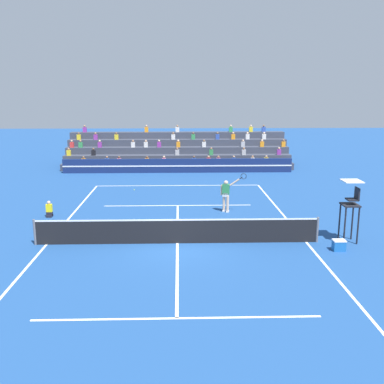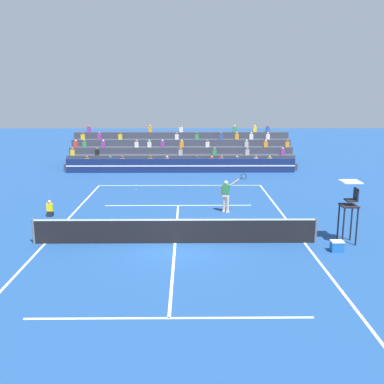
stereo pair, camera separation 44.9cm
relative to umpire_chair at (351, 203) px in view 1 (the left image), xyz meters
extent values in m
plane|color=navy|center=(-7.31, 0.00, -1.72)|extent=(120.00, 120.00, 0.00)
cube|color=white|center=(-7.31, 11.90, -1.71)|extent=(11.00, 0.10, 0.01)
cube|color=white|center=(-12.81, 0.00, -1.71)|extent=(0.10, 23.80, 0.01)
cube|color=white|center=(-1.81, 0.00, -1.71)|extent=(0.10, 23.80, 0.01)
cube|color=white|center=(-7.31, -6.43, -1.71)|extent=(8.25, 0.10, 0.01)
cube|color=white|center=(-7.31, 6.43, -1.71)|extent=(8.25, 0.10, 0.01)
cube|color=white|center=(-7.31, 0.00, -1.71)|extent=(0.10, 12.85, 0.01)
cylinder|color=slate|center=(-13.26, 0.00, -1.17)|extent=(0.10, 0.10, 1.10)
cylinder|color=slate|center=(-1.36, 0.00, -1.17)|extent=(0.10, 0.10, 1.10)
cube|color=black|center=(-7.31, 0.00, -1.22)|extent=(11.90, 0.02, 1.00)
cube|color=white|center=(-7.31, 0.00, -0.69)|extent=(11.90, 0.04, 0.06)
cube|color=navy|center=(-7.31, 16.88, -1.17)|extent=(18.00, 0.24, 1.10)
cube|color=white|center=(-7.31, 16.75, -1.17)|extent=(18.00, 0.02, 0.10)
cube|color=#383D4C|center=(-7.31, 18.16, -1.44)|extent=(18.88, 0.95, 0.55)
cube|color=#2D4CA5|center=(-6.00, 17.99, -0.95)|extent=(0.32, 0.22, 0.44)
sphere|color=brown|center=(-6.00, 17.99, -0.63)|extent=(0.18, 0.18, 0.18)
cube|color=orange|center=(-9.80, 17.99, -0.95)|extent=(0.32, 0.22, 0.44)
sphere|color=brown|center=(-9.80, 17.99, -0.63)|extent=(0.18, 0.18, 0.18)
cube|color=yellow|center=(-0.11, 17.99, -0.95)|extent=(0.32, 0.22, 0.44)
sphere|color=tan|center=(-0.11, 17.99, -0.63)|extent=(0.18, 0.18, 0.18)
cube|color=pink|center=(-12.06, 17.99, -0.95)|extent=(0.32, 0.22, 0.44)
sphere|color=brown|center=(-12.06, 17.99, -0.63)|extent=(0.18, 0.18, 0.18)
cube|color=#2D4CA5|center=(-13.02, 17.99, -0.95)|extent=(0.32, 0.22, 0.44)
sphere|color=#9E7051|center=(-13.02, 17.99, -0.63)|extent=(0.18, 0.18, 0.18)
cube|color=#2D4CA5|center=(-2.76, 17.99, -0.95)|extent=(0.32, 0.22, 0.44)
sphere|color=tan|center=(-2.76, 17.99, -0.63)|extent=(0.18, 0.18, 0.18)
cube|color=orange|center=(-14.91, 17.99, -0.95)|extent=(0.32, 0.22, 0.44)
sphere|color=brown|center=(-14.91, 17.99, -0.63)|extent=(0.18, 0.18, 0.18)
cube|color=red|center=(-4.82, 17.99, -0.95)|extent=(0.32, 0.22, 0.44)
sphere|color=tan|center=(-4.82, 17.99, -0.63)|extent=(0.18, 0.18, 0.18)
cube|color=silver|center=(-1.22, 17.99, -0.95)|extent=(0.32, 0.22, 0.44)
sphere|color=#9E7051|center=(-1.22, 17.99, -0.63)|extent=(0.18, 0.18, 0.18)
cube|color=pink|center=(-4.02, 17.99, -0.95)|extent=(0.32, 0.22, 0.44)
sphere|color=#9E7051|center=(-4.02, 17.99, -0.63)|extent=(0.18, 0.18, 0.18)
cube|color=pink|center=(-8.43, 17.99, -0.95)|extent=(0.32, 0.22, 0.44)
sphere|color=beige|center=(-8.43, 17.99, -0.63)|extent=(0.18, 0.18, 0.18)
cube|color=#383D4C|center=(-7.31, 19.11, -1.17)|extent=(18.88, 0.95, 1.10)
cube|color=#B2B2B7|center=(-1.82, 18.94, -0.40)|extent=(0.32, 0.22, 0.44)
sphere|color=#9E7051|center=(-1.82, 18.94, -0.08)|extent=(0.18, 0.18, 0.18)
cube|color=#B2B2B7|center=(-7.36, 18.94, -0.40)|extent=(0.32, 0.22, 0.44)
sphere|color=#9E7051|center=(-7.36, 18.94, -0.08)|extent=(0.18, 0.18, 0.18)
cube|color=purple|center=(1.13, 18.94, -0.40)|extent=(0.32, 0.22, 0.44)
sphere|color=tan|center=(1.13, 18.94, -0.08)|extent=(0.18, 0.18, 0.18)
cube|color=#338C4C|center=(-4.54, 18.94, -0.40)|extent=(0.32, 0.22, 0.44)
sphere|color=#9E7051|center=(-4.54, 18.94, -0.08)|extent=(0.18, 0.18, 0.18)
cube|color=yellow|center=(-16.29, 18.94, -0.40)|extent=(0.32, 0.22, 0.44)
sphere|color=#9E7051|center=(-16.29, 18.94, -0.08)|extent=(0.18, 0.18, 0.18)
cube|color=black|center=(-14.27, 18.94, -0.40)|extent=(0.32, 0.22, 0.44)
sphere|color=brown|center=(-14.27, 18.94, -0.08)|extent=(0.18, 0.18, 0.18)
cube|color=#383D4C|center=(-7.31, 20.06, -0.89)|extent=(18.88, 0.95, 1.65)
cube|color=silver|center=(-10.01, 19.89, 0.15)|extent=(0.32, 0.22, 0.44)
sphere|color=tan|center=(-10.01, 19.89, 0.47)|extent=(0.18, 0.18, 0.18)
cube|color=purple|center=(-13.89, 19.89, 0.15)|extent=(0.32, 0.22, 0.44)
sphere|color=beige|center=(-13.89, 19.89, 0.47)|extent=(0.18, 0.18, 0.18)
cube|color=purple|center=(-8.89, 19.89, 0.15)|extent=(0.32, 0.22, 0.44)
sphere|color=beige|center=(-8.89, 19.89, 0.47)|extent=(0.18, 0.18, 0.18)
cube|color=orange|center=(-0.14, 19.89, 0.15)|extent=(0.32, 0.22, 0.44)
sphere|color=beige|center=(-0.14, 19.89, 0.47)|extent=(0.18, 0.18, 0.18)
cube|color=silver|center=(-11.09, 19.89, 0.15)|extent=(0.32, 0.22, 0.44)
sphere|color=#9E7051|center=(-11.09, 19.89, 0.47)|extent=(0.18, 0.18, 0.18)
cube|color=silver|center=(-5.09, 19.89, 0.15)|extent=(0.32, 0.22, 0.44)
sphere|color=brown|center=(-5.09, 19.89, 0.47)|extent=(0.18, 0.18, 0.18)
cube|color=#338C4C|center=(-15.50, 19.89, 0.15)|extent=(0.32, 0.22, 0.44)
sphere|color=#9E7051|center=(-15.50, 19.89, 0.47)|extent=(0.18, 0.18, 0.18)
cube|color=orange|center=(-7.27, 19.89, 0.15)|extent=(0.32, 0.22, 0.44)
sphere|color=beige|center=(-7.27, 19.89, 0.47)|extent=(0.18, 0.18, 0.18)
cube|color=#B2B2B7|center=(-1.77, 19.89, 0.15)|extent=(0.32, 0.22, 0.44)
sphere|color=beige|center=(-1.77, 19.89, 0.47)|extent=(0.18, 0.18, 0.18)
cube|color=orange|center=(1.69, 19.89, 0.15)|extent=(0.32, 0.22, 0.44)
sphere|color=brown|center=(1.69, 19.89, 0.47)|extent=(0.18, 0.18, 0.18)
cube|color=red|center=(-16.22, 19.89, 0.15)|extent=(0.32, 0.22, 0.44)
sphere|color=tan|center=(-16.22, 19.89, 0.47)|extent=(0.18, 0.18, 0.18)
cube|color=#383D4C|center=(-7.31, 21.01, -0.62)|extent=(18.88, 0.95, 2.20)
cube|color=yellow|center=(-12.59, 20.84, 0.70)|extent=(0.32, 0.22, 0.44)
sphere|color=brown|center=(-12.59, 20.84, 1.02)|extent=(0.18, 0.18, 0.18)
cube|color=#338C4C|center=(-5.97, 20.84, 0.70)|extent=(0.32, 0.22, 0.44)
sphere|color=brown|center=(-5.97, 20.84, 1.02)|extent=(0.18, 0.18, 0.18)
cube|color=orange|center=(-2.50, 20.84, 0.70)|extent=(0.32, 0.22, 0.44)
sphere|color=tan|center=(-2.50, 20.84, 1.02)|extent=(0.18, 0.18, 0.18)
cube|color=silver|center=(0.19, 20.84, 0.70)|extent=(0.32, 0.22, 0.44)
sphere|color=beige|center=(0.19, 20.84, 1.02)|extent=(0.18, 0.18, 0.18)
cube|color=silver|center=(-1.25, 20.84, 0.70)|extent=(0.32, 0.22, 0.44)
sphere|color=beige|center=(-1.25, 20.84, 1.02)|extent=(0.18, 0.18, 0.18)
cube|color=silver|center=(-7.70, 20.84, 0.70)|extent=(0.32, 0.22, 0.44)
sphere|color=brown|center=(-7.70, 20.84, 1.02)|extent=(0.18, 0.18, 0.18)
cube|color=yellow|center=(-15.82, 20.84, 0.70)|extent=(0.32, 0.22, 0.44)
sphere|color=brown|center=(-15.82, 20.84, 1.02)|extent=(0.18, 0.18, 0.18)
cube|color=#2D4CA5|center=(-3.87, 20.84, 0.70)|extent=(0.32, 0.22, 0.44)
sphere|color=brown|center=(-3.87, 20.84, 1.02)|extent=(0.18, 0.18, 0.18)
cube|color=purple|center=(-14.38, 20.84, 0.70)|extent=(0.32, 0.22, 0.44)
sphere|color=#9E7051|center=(-14.38, 20.84, 1.02)|extent=(0.18, 0.18, 0.18)
cube|color=#383D4C|center=(-7.31, 21.96, -0.34)|extent=(18.88, 0.95, 2.75)
cube|color=purple|center=(-15.48, 21.79, 1.25)|extent=(0.32, 0.22, 0.44)
sphere|color=#9E7051|center=(-15.48, 21.79, 1.57)|extent=(0.18, 0.18, 0.18)
cube|color=yellow|center=(-0.83, 21.79, 1.25)|extent=(0.32, 0.22, 0.44)
sphere|color=beige|center=(-0.83, 21.79, 1.57)|extent=(0.18, 0.18, 0.18)
cube|color=orange|center=(-10.07, 21.79, 1.25)|extent=(0.32, 0.22, 0.44)
sphere|color=tan|center=(-10.07, 21.79, 1.57)|extent=(0.18, 0.18, 0.18)
cube|color=#2D4CA5|center=(0.31, 21.79, 1.25)|extent=(0.32, 0.22, 0.44)
sphere|color=brown|center=(0.31, 21.79, 1.57)|extent=(0.18, 0.18, 0.18)
cube|color=#338C4C|center=(-2.62, 21.79, 1.25)|extent=(0.32, 0.22, 0.44)
sphere|color=beige|center=(-2.62, 21.79, 1.57)|extent=(0.18, 0.18, 0.18)
cube|color=silver|center=(-7.34, 21.79, 1.25)|extent=(0.32, 0.22, 0.44)
sphere|color=#9E7051|center=(-7.34, 21.79, 1.57)|extent=(0.18, 0.18, 0.18)
cylinder|color=black|center=(-0.32, -0.32, -0.92)|extent=(0.07, 0.07, 1.60)
cylinder|color=black|center=(-0.32, 0.32, -0.92)|extent=(0.07, 0.07, 1.60)
cylinder|color=black|center=(0.24, -0.32, -0.92)|extent=(0.07, 0.07, 1.60)
cylinder|color=black|center=(0.24, 0.32, -0.92)|extent=(0.07, 0.07, 1.60)
cube|color=black|center=(-0.04, 0.00, -0.09)|extent=(0.68, 0.76, 0.06)
cube|color=black|center=(0.02, 0.00, 0.14)|extent=(0.44, 0.48, 0.06)
cube|color=black|center=(0.22, 0.00, 0.39)|extent=(0.06, 0.48, 0.52)
cube|color=white|center=(-0.04, 0.00, 0.93)|extent=(0.76, 0.84, 0.04)
cube|color=black|center=(-13.87, 4.29, -1.66)|extent=(0.28, 0.36, 0.12)
cube|color=black|center=(-13.87, 4.29, -1.54)|extent=(0.28, 0.24, 0.18)
cube|color=yellow|center=(-13.87, 4.29, -1.25)|extent=(0.30, 0.18, 0.40)
sphere|color=beige|center=(-13.87, 4.29, -0.96)|extent=(0.17, 0.17, 0.17)
cylinder|color=beige|center=(-4.85, 5.03, -1.27)|extent=(0.14, 0.14, 0.90)
cylinder|color=beige|center=(-4.66, 4.89, -1.27)|extent=(0.14, 0.14, 0.90)
cube|color=white|center=(-4.76, 4.98, -0.78)|extent=(0.37, 0.29, 0.20)
cube|color=#338C4C|center=(-4.76, 4.98, -0.48)|extent=(0.40, 0.30, 0.56)
sphere|color=beige|center=(-4.76, 4.98, -0.12)|extent=(0.22, 0.22, 0.22)
cube|color=white|center=(-4.83, 5.07, -1.67)|extent=(0.20, 0.28, 0.09)
cube|color=white|center=(-4.65, 4.93, -1.67)|extent=(0.20, 0.28, 0.09)
cylinder|color=beige|center=(-4.99, 5.06, -0.54)|extent=(0.09, 0.09, 0.56)
cylinder|color=beige|center=(-4.32, 4.84, -0.08)|extent=(0.54, 0.25, 0.43)
cylinder|color=black|center=(-4.01, 4.74, 0.16)|extent=(0.20, 0.09, 0.16)
torus|color=black|center=(-3.88, 4.69, 0.27)|extent=(0.42, 0.16, 0.43)
sphere|color=#C6DB33|center=(-10.14, 10.48, -1.68)|extent=(0.07, 0.07, 0.07)
cube|color=#1E66B2|center=(-0.79, -1.07, -1.52)|extent=(0.48, 0.36, 0.40)
cube|color=white|center=(-0.79, -1.07, -1.29)|extent=(0.50, 0.38, 0.05)
camera|label=1|loc=(-7.22, -18.06, 4.58)|focal=42.00mm
camera|label=2|loc=(-6.77, -18.06, 4.58)|focal=42.00mm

